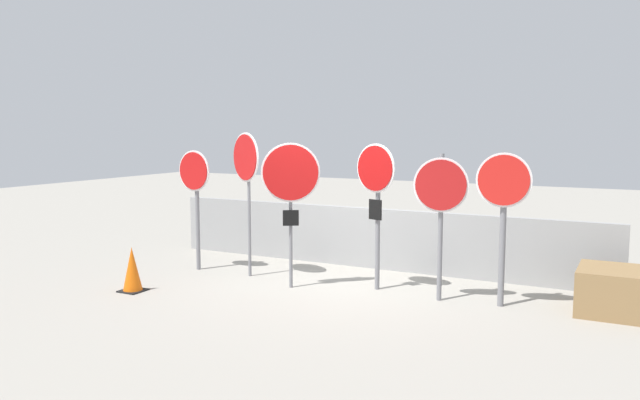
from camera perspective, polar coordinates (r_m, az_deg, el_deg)
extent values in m
plane|color=gray|center=(10.00, 1.44, -7.96)|extent=(40.00, 40.00, 0.00)
cube|color=gray|center=(11.27, 4.93, -3.51)|extent=(8.23, 0.12, 1.09)
cylinder|color=slate|center=(11.25, -11.13, -0.96)|extent=(0.07, 0.07, 2.12)
cylinder|color=white|center=(11.14, -11.44, 2.63)|extent=(0.72, 0.11, 0.72)
cylinder|color=red|center=(11.13, -11.50, 2.62)|extent=(0.66, 0.10, 0.66)
cylinder|color=slate|center=(10.60, -6.49, -1.09)|extent=(0.05, 0.05, 2.21)
cylinder|color=white|center=(10.50, -6.79, 3.90)|extent=(0.75, 0.40, 0.83)
cylinder|color=red|center=(10.49, -6.88, 3.90)|extent=(0.69, 0.37, 0.77)
cylinder|color=slate|center=(9.77, -2.70, -1.71)|extent=(0.05, 0.05, 2.21)
cylinder|color=white|center=(9.64, -2.71, 2.53)|extent=(0.79, 0.52, 0.92)
cylinder|color=red|center=(9.63, -2.71, 2.52)|extent=(0.74, 0.49, 0.86)
cube|color=black|center=(9.72, -2.69, -1.65)|extent=(0.22, 0.16, 0.24)
cylinder|color=slate|center=(9.70, 5.30, -1.94)|extent=(0.07, 0.07, 2.15)
cylinder|color=white|center=(9.57, 5.11, 2.91)|extent=(0.72, 0.27, 0.75)
cylinder|color=#AD0F0F|center=(9.56, 5.04, 2.91)|extent=(0.66, 0.25, 0.69)
cube|color=black|center=(9.63, 5.08, -0.89)|extent=(0.24, 0.10, 0.31)
cylinder|color=slate|center=(9.20, 10.95, -2.51)|extent=(0.07, 0.07, 2.15)
cylinder|color=white|center=(9.06, 11.00, 1.36)|extent=(0.78, 0.16, 0.79)
cylinder|color=red|center=(9.04, 10.98, 1.35)|extent=(0.72, 0.15, 0.73)
cylinder|color=slate|center=(9.10, 16.37, -2.69)|extent=(0.09, 0.09, 2.17)
cylinder|color=white|center=(8.95, 16.46, 1.76)|extent=(0.76, 0.07, 0.76)
cylinder|color=red|center=(8.93, 16.44, 1.75)|extent=(0.70, 0.07, 0.70)
cube|color=black|center=(10.17, -16.73, -7.93)|extent=(0.36, 0.36, 0.02)
cone|color=#E05B0C|center=(10.09, -16.80, -6.02)|extent=(0.30, 0.30, 0.67)
cube|color=olive|center=(9.43, 25.30, -7.54)|extent=(0.93, 0.99, 0.62)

